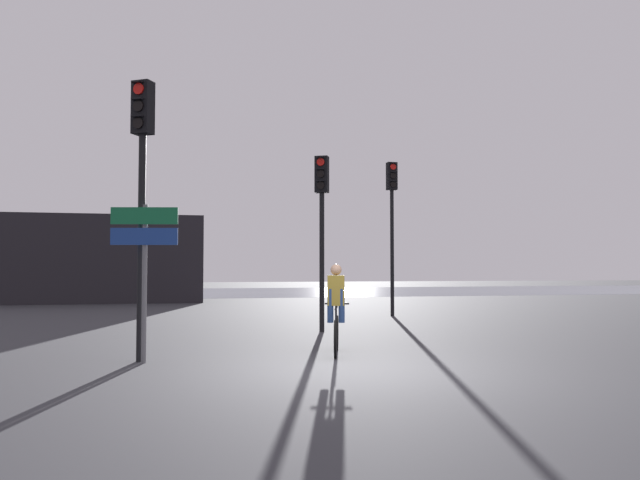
{
  "coord_description": "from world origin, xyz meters",
  "views": [
    {
      "loc": [
        -2.57,
        -9.09,
        1.55
      ],
      "look_at": [
        0.5,
        5.0,
        2.2
      ],
      "focal_mm": 35.0,
      "sensor_mm": 36.0,
      "label": 1
    }
  ],
  "objects_px": {
    "direction_sign_post": "(144,253)",
    "cyclist": "(336,309)",
    "traffic_light_far_right": "(392,210)",
    "distant_building": "(90,259)",
    "traffic_light_near_left": "(142,167)",
    "traffic_light_center": "(322,209)"
  },
  "relations": [
    {
      "from": "distant_building",
      "to": "cyclist",
      "type": "height_order",
      "value": "distant_building"
    },
    {
      "from": "distant_building",
      "to": "direction_sign_post",
      "type": "bearing_deg",
      "value": -79.54
    },
    {
      "from": "traffic_light_far_right",
      "to": "direction_sign_post",
      "type": "bearing_deg",
      "value": 48.36
    },
    {
      "from": "traffic_light_near_left",
      "to": "cyclist",
      "type": "xyz_separation_m",
      "value": [
        3.38,
        0.09,
        -2.44
      ]
    },
    {
      "from": "direction_sign_post",
      "to": "traffic_light_far_right",
      "type": "bearing_deg",
      "value": -118.88
    },
    {
      "from": "traffic_light_center",
      "to": "cyclist",
      "type": "distance_m",
      "value": 4.61
    },
    {
      "from": "distant_building",
      "to": "traffic_light_far_right",
      "type": "bearing_deg",
      "value": -45.22
    },
    {
      "from": "traffic_light_near_left",
      "to": "traffic_light_far_right",
      "type": "distance_m",
      "value": 11.16
    },
    {
      "from": "traffic_light_near_left",
      "to": "direction_sign_post",
      "type": "height_order",
      "value": "traffic_light_near_left"
    },
    {
      "from": "traffic_light_center",
      "to": "direction_sign_post",
      "type": "height_order",
      "value": "traffic_light_center"
    },
    {
      "from": "cyclist",
      "to": "distant_building",
      "type": "bearing_deg",
      "value": 125.1
    },
    {
      "from": "traffic_light_far_right",
      "to": "distant_building",
      "type": "bearing_deg",
      "value": -46.88
    },
    {
      "from": "distant_building",
      "to": "direction_sign_post",
      "type": "height_order",
      "value": "distant_building"
    },
    {
      "from": "direction_sign_post",
      "to": "cyclist",
      "type": "xyz_separation_m",
      "value": [
        3.31,
        0.28,
        -0.97
      ]
    },
    {
      "from": "traffic_light_center",
      "to": "traffic_light_far_right",
      "type": "height_order",
      "value": "traffic_light_far_right"
    },
    {
      "from": "traffic_light_far_right",
      "to": "cyclist",
      "type": "height_order",
      "value": "traffic_light_far_right"
    },
    {
      "from": "traffic_light_near_left",
      "to": "distant_building",
      "type": "bearing_deg",
      "value": -49.34
    },
    {
      "from": "distant_building",
      "to": "direction_sign_post",
      "type": "relative_size",
      "value": 3.9
    },
    {
      "from": "traffic_light_center",
      "to": "traffic_light_near_left",
      "type": "relative_size",
      "value": 0.92
    },
    {
      "from": "distant_building",
      "to": "direction_sign_post",
      "type": "distance_m",
      "value": 19.87
    },
    {
      "from": "traffic_light_center",
      "to": "cyclist",
      "type": "bearing_deg",
      "value": 106.9
    },
    {
      "from": "traffic_light_center",
      "to": "traffic_light_near_left",
      "type": "height_order",
      "value": "traffic_light_near_left"
    }
  ]
}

